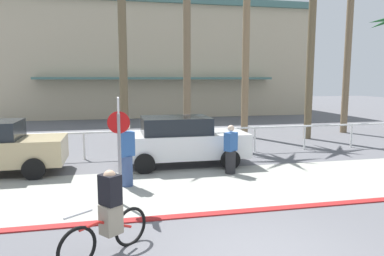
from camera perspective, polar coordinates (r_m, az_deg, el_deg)
ground_plane at (r=15.64m, az=-3.79°, el=-3.19°), size 80.00×80.00×0.00m
sidewalk_strip at (r=10.10m, az=1.14°, el=-9.32°), size 44.00×4.00×0.02m
curb_paint at (r=8.27m, az=4.44°, el=-13.27°), size 44.00×0.24×0.03m
building_backdrop at (r=32.65m, az=-6.58°, el=10.47°), size 25.42×11.94×8.99m
rail_fence at (r=14.03m, az=-2.92°, el=-1.00°), size 20.28×0.08×1.04m
stop_sign_bike_lane at (r=8.56m, az=-11.48°, el=-1.15°), size 0.52×0.56×2.56m
palm_tree_4 at (r=19.04m, az=8.60°, el=17.56°), size 3.10×3.10×8.37m
palm_tree_6 at (r=22.00m, az=23.85°, el=17.56°), size 3.12×3.21×9.65m
car_white_2 at (r=12.41m, az=-1.69°, el=-2.00°), size 4.40×2.02×1.69m
cyclist_red_0 at (r=6.44m, az=-13.07°, el=-13.27°), size 1.47×1.17×1.50m
pedestrian_1 at (r=11.36m, az=6.14°, el=-3.77°), size 0.48×0.45×1.56m
pedestrian_2 at (r=10.13m, az=-10.30°, el=-4.50°), size 0.47×0.42×1.81m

